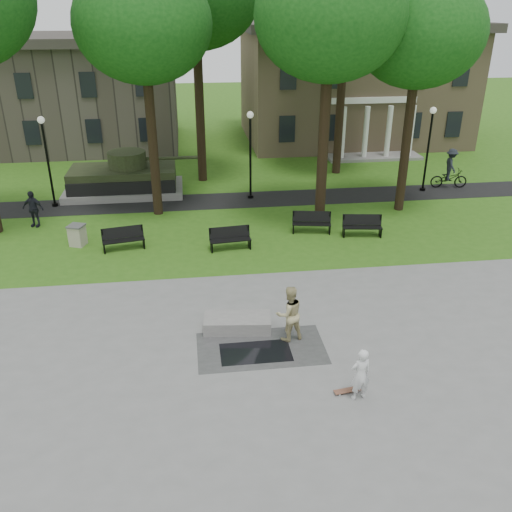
{
  "coord_description": "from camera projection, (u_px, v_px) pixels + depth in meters",
  "views": [
    {
      "loc": [
        -2.87,
        -16.1,
        9.88
      ],
      "look_at": [
        -0.56,
        1.77,
        1.4
      ],
      "focal_mm": 38.0,
      "sensor_mm": 36.0,
      "label": 1
    }
  ],
  "objects": [
    {
      "name": "cyclist",
      "position": [
        450.0,
        172.0,
        31.36
      ],
      "size": [
        2.18,
        1.27,
        2.29
      ],
      "rotation": [
        0.0,
        0.0,
        1.44
      ],
      "color": "black",
      "rests_on": "ground"
    },
    {
      "name": "tree_3",
      "position": [
        419.0,
        33.0,
        24.78
      ],
      "size": [
        6.0,
        6.0,
        11.19
      ],
      "color": "black",
      "rests_on": "ground"
    },
    {
      "name": "building_right",
      "position": [
        352.0,
        81.0,
        41.63
      ],
      "size": [
        17.0,
        12.0,
        8.6
      ],
      "color": "#9E8460",
      "rests_on": "ground"
    },
    {
      "name": "tank_monument",
      "position": [
        124.0,
        179.0,
        30.44
      ],
      "size": [
        7.45,
        3.4,
        2.4
      ],
      "color": "gray",
      "rests_on": "ground"
    },
    {
      "name": "pedestrian_walker",
      "position": [
        33.0,
        209.0,
        25.93
      ],
      "size": [
        1.12,
        0.71,
        1.78
      ],
      "primitive_type": "imported",
      "rotation": [
        0.0,
        0.0,
        -0.29
      ],
      "color": "black",
      "rests_on": "ground"
    },
    {
      "name": "concrete_block",
      "position": [
        237.0,
        323.0,
        17.92
      ],
      "size": [
        2.3,
        1.24,
        0.45
      ],
      "primitive_type": "cube",
      "rotation": [
        0.0,
        0.0,
        -0.11
      ],
      "color": "gray",
      "rests_on": "plaza"
    },
    {
      "name": "park_bench_3",
      "position": [
        362.0,
        225.0,
        25.01
      ],
      "size": [
        1.85,
        0.77,
        1.0
      ],
      "rotation": [
        0.0,
        0.0,
        -0.14
      ],
      "color": "black",
      "rests_on": "ground"
    },
    {
      "name": "friend_watching",
      "position": [
        289.0,
        314.0,
        17.09
      ],
      "size": [
        1.06,
        0.91,
        1.87
      ],
      "primitive_type": "imported",
      "rotation": [
        0.0,
        0.0,
        3.39
      ],
      "color": "tan",
      "rests_on": "plaza"
    },
    {
      "name": "footpath",
      "position": [
        242.0,
        200.0,
        29.75
      ],
      "size": [
        44.0,
        2.6,
        0.01
      ],
      "primitive_type": "cube",
      "color": "black",
      "rests_on": "ground"
    },
    {
      "name": "plaza",
      "position": [
        309.0,
        408.0,
        14.5
      ],
      "size": [
        22.0,
        16.0,
        0.02
      ],
      "primitive_type": "cube",
      "color": "gray",
      "rests_on": "ground"
    },
    {
      "name": "puddle",
      "position": [
        256.0,
        352.0,
        16.79
      ],
      "size": [
        2.2,
        1.2,
        0.0
      ],
      "primitive_type": "cube",
      "color": "black",
      "rests_on": "plaza"
    },
    {
      "name": "ground",
      "position": [
        278.0,
        312.0,
        18.99
      ],
      "size": [
        120.0,
        120.0,
        0.0
      ],
      "primitive_type": "plane",
      "color": "#2E5D15",
      "rests_on": "ground"
    },
    {
      "name": "trash_bin",
      "position": [
        77.0,
        235.0,
        24.05
      ],
      "size": [
        0.85,
        0.85,
        0.96
      ],
      "rotation": [
        0.0,
        0.0,
        -0.35
      ],
      "color": "#BBB69A",
      "rests_on": "ground"
    },
    {
      "name": "skateboard",
      "position": [
        347.0,
        391.0,
        15.07
      ],
      "size": [
        0.8,
        0.31,
        0.07
      ],
      "primitive_type": "cube",
      "rotation": [
        0.0,
        0.0,
        0.14
      ],
      "color": "brown",
      "rests_on": "plaza"
    },
    {
      "name": "park_bench_1",
      "position": [
        230.0,
        238.0,
        23.67
      ],
      "size": [
        1.84,
        0.7,
        1.0
      ],
      "rotation": [
        0.0,
        0.0,
        0.1
      ],
      "color": "black",
      "rests_on": "ground"
    },
    {
      "name": "lamp_mid",
      "position": [
        250.0,
        148.0,
        28.9
      ],
      "size": [
        0.36,
        0.36,
        4.73
      ],
      "color": "black",
      "rests_on": "ground"
    },
    {
      "name": "tree_1",
      "position": [
        143.0,
        25.0,
        24.08
      ],
      "size": [
        6.2,
        6.2,
        11.63
      ],
      "color": "black",
      "rests_on": "ground"
    },
    {
      "name": "lamp_left",
      "position": [
        47.0,
        155.0,
        27.68
      ],
      "size": [
        0.36,
        0.36,
        4.73
      ],
      "color": "black",
      "rests_on": "ground"
    },
    {
      "name": "tree_2",
      "position": [
        330.0,
        16.0,
        23.06
      ],
      "size": [
        6.6,
        6.6,
        12.16
      ],
      "color": "black",
      "rests_on": "ground"
    },
    {
      "name": "tree_5",
      "position": [
        347.0,
        6.0,
        30.43
      ],
      "size": [
        6.4,
        6.4,
        12.44
      ],
      "color": "black",
      "rests_on": "ground"
    },
    {
      "name": "skateboarder",
      "position": [
        360.0,
        374.0,
        14.53
      ],
      "size": [
        0.64,
        0.49,
        1.59
      ],
      "primitive_type": "imported",
      "rotation": [
        0.0,
        0.0,
        3.34
      ],
      "color": "silver",
      "rests_on": "plaza"
    },
    {
      "name": "building_left",
      "position": [
        73.0,
        96.0,
        39.96
      ],
      "size": [
        15.0,
        10.0,
        7.2
      ],
      "primitive_type": "cube",
      "color": "#4C443D",
      "rests_on": "ground"
    },
    {
      "name": "park_bench_2",
      "position": [
        311.0,
        222.0,
        25.39
      ],
      "size": [
        1.85,
        0.85,
        1.0
      ],
      "rotation": [
        0.0,
        0.0,
        -0.18
      ],
      "color": "black",
      "rests_on": "ground"
    },
    {
      "name": "park_bench_0",
      "position": [
        124.0,
        238.0,
        23.65
      ],
      "size": [
        1.85,
        0.85,
        1.0
      ],
      "rotation": [
        0.0,
        0.0,
        0.19
      ],
      "color": "black",
      "rests_on": "ground"
    },
    {
      "name": "lamp_right",
      "position": [
        429.0,
        143.0,
        30.06
      ],
      "size": [
        0.36,
        0.36,
        4.73
      ],
      "color": "black",
      "rests_on": "ground"
    }
  ]
}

